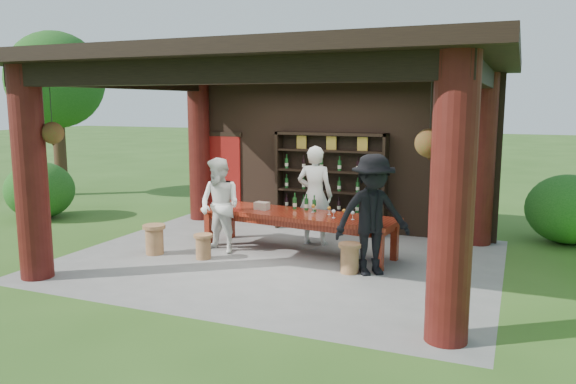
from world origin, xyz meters
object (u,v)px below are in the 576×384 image
at_px(stool_near_right, 350,257).
at_px(stool_near_left, 203,246).
at_px(host, 315,195).
at_px(guest_man, 372,215).
at_px(napkin_basket, 262,206).
at_px(wine_shelf, 330,182).
at_px(guest_woman, 220,206).
at_px(tasting_table, 297,219).
at_px(stool_far_left, 154,239).

bearing_deg(stool_near_right, stool_near_left, -175.96).
bearing_deg(host, guest_man, 130.95).
height_order(host, napkin_basket, host).
xyz_separation_m(wine_shelf, guest_man, (1.59, -2.66, -0.09)).
distance_m(wine_shelf, guest_woman, 2.75).
bearing_deg(stool_near_left, host, 50.49).
distance_m(tasting_table, guest_man, 1.81).
height_order(wine_shelf, host, wine_shelf).
xyz_separation_m(stool_far_left, guest_woman, (1.04, 0.59, 0.59)).
bearing_deg(tasting_table, stool_far_left, -155.06).
distance_m(wine_shelf, host, 1.16).
bearing_deg(guest_man, wine_shelf, 84.17).
distance_m(tasting_table, guest_woman, 1.44).
bearing_deg(napkin_basket, wine_shelf, 68.24).
relative_size(wine_shelf, stool_near_left, 5.45).
bearing_deg(guest_man, stool_far_left, 148.08).
relative_size(stool_far_left, host, 0.28).
bearing_deg(wine_shelf, guest_man, -59.15).
distance_m(stool_near_right, napkin_basket, 2.24).
bearing_deg(stool_far_left, stool_near_left, 3.81).
xyz_separation_m(tasting_table, napkin_basket, (-0.73, 0.03, 0.18)).
xyz_separation_m(stool_near_right, host, (-1.18, 1.58, 0.70)).
bearing_deg(wine_shelf, host, -86.54).
xyz_separation_m(host, napkin_basket, (-0.81, -0.70, -0.14)).
bearing_deg(wine_shelf, tasting_table, -90.33).
height_order(wine_shelf, stool_near_right, wine_shelf).
xyz_separation_m(tasting_table, stool_near_left, (-1.38, -1.03, -0.40)).
bearing_deg(guest_man, napkin_basket, 124.22).
relative_size(stool_near_left, guest_woman, 0.25).
distance_m(stool_near_left, guest_woman, 0.83).
bearing_deg(guest_woman, wine_shelf, 74.22).
relative_size(guest_man, napkin_basket, 7.48).
relative_size(stool_far_left, guest_man, 0.28).
relative_size(stool_near_right, host, 0.25).
distance_m(stool_far_left, guest_woman, 1.33).
bearing_deg(guest_woman, napkin_basket, 55.53).
distance_m(stool_far_left, napkin_basket, 2.06).
xyz_separation_m(tasting_table, stool_far_left, (-2.37, -1.10, -0.35)).
height_order(stool_far_left, napkin_basket, napkin_basket).
xyz_separation_m(stool_near_left, guest_man, (2.98, 0.26, 0.74)).
xyz_separation_m(wine_shelf, stool_near_left, (-1.39, -2.92, -0.83)).
bearing_deg(host, stool_far_left, 32.55).
bearing_deg(stool_near_left, stool_near_right, 4.04).
relative_size(stool_near_left, guest_man, 0.23).
bearing_deg(stool_near_left, guest_man, 5.07).
bearing_deg(guest_man, tasting_table, 117.58).
distance_m(host, napkin_basket, 1.08).
xyz_separation_m(tasting_table, host, (0.08, 0.73, 0.33)).
relative_size(wine_shelf, stool_far_left, 4.44).
bearing_deg(stool_near_right, stool_far_left, -176.02).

